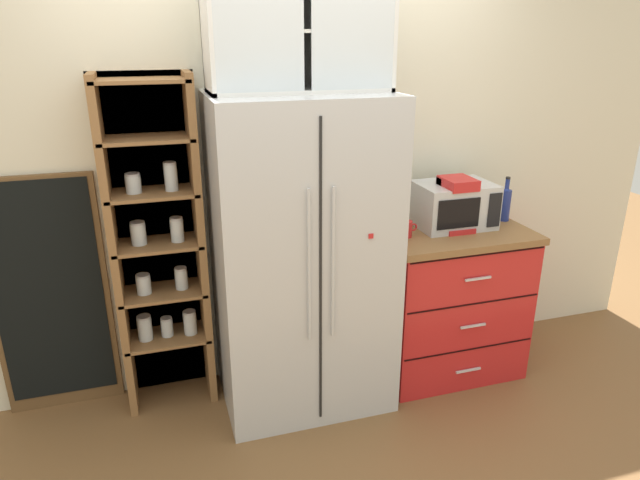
{
  "coord_description": "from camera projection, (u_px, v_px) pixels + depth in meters",
  "views": [
    {
      "loc": [
        -0.74,
        -2.7,
        2.01
      ],
      "look_at": [
        0.1,
        0.02,
        0.95
      ],
      "focal_mm": 31.59,
      "sensor_mm": 36.0,
      "label": 1
    }
  ],
  "objects": [
    {
      "name": "mug_red",
      "position": [
        405.0,
        229.0,
        3.16
      ],
      "size": [
        0.11,
        0.08,
        0.09
      ],
      "color": "red",
      "rests_on": "counter_cabinet"
    },
    {
      "name": "microwave",
      "position": [
        454.0,
        205.0,
        3.31
      ],
      "size": [
        0.44,
        0.33,
        0.26
      ],
      "color": "silver",
      "rests_on": "counter_cabinet"
    },
    {
      "name": "refrigerator",
      "position": [
        302.0,
        257.0,
        3.04
      ],
      "size": [
        0.92,
        0.68,
        1.73
      ],
      "color": "silver",
      "rests_on": "ground"
    },
    {
      "name": "wall_back_cream",
      "position": [
        284.0,
        167.0,
        3.24
      ],
      "size": [
        5.04,
        0.1,
        2.55
      ],
      "primitive_type": "cube",
      "color": "silver",
      "rests_on": "ground"
    },
    {
      "name": "chalkboard_menu",
      "position": [
        50.0,
        297.0,
        3.01
      ],
      "size": [
        0.6,
        0.04,
        1.34
      ],
      "color": "brown",
      "rests_on": "ground"
    },
    {
      "name": "upper_cabinet",
      "position": [
        297.0,
        31.0,
        2.68
      ],
      "size": [
        0.88,
        0.32,
        0.56
      ],
      "color": "silver",
      "rests_on": "refrigerator"
    },
    {
      "name": "bottle_cobalt",
      "position": [
        505.0,
        201.0,
        3.41
      ],
      "size": [
        0.07,
        0.07,
        0.27
      ],
      "color": "navy",
      "rests_on": "counter_cabinet"
    },
    {
      "name": "counter_cabinet",
      "position": [
        446.0,
        299.0,
        3.46
      ],
      "size": [
        0.88,
        0.63,
        0.92
      ],
      "color": "red",
      "rests_on": "ground"
    },
    {
      "name": "pantry_shelf_column",
      "position": [
        158.0,
        244.0,
        3.04
      ],
      "size": [
        0.52,
        0.31,
        1.83
      ],
      "color": "brown",
      "rests_on": "ground"
    },
    {
      "name": "ground_plane",
      "position": [
        305.0,
        394.0,
        3.32
      ],
      "size": [
        10.74,
        10.74,
        0.0
      ],
      "primitive_type": "plane",
      "color": "brown"
    },
    {
      "name": "coffee_maker",
      "position": [
        454.0,
        203.0,
        3.25
      ],
      "size": [
        0.17,
        0.2,
        0.31
      ],
      "color": "red",
      "rests_on": "counter_cabinet"
    }
  ]
}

